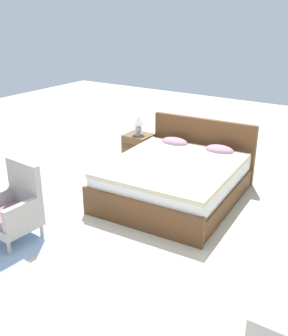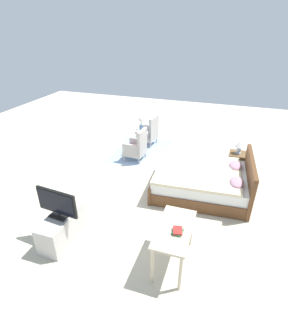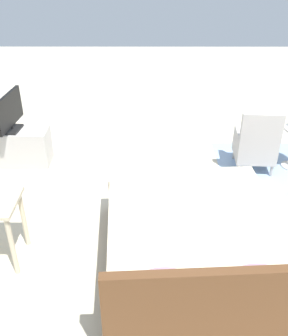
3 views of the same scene
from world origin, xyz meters
The scene contains 5 objects.
ground_plane centered at (0.00, 0.00, 0.00)m, with size 16.00×16.00×0.00m, color beige.
bed centered at (-0.14, 1.17, 0.30)m, with size 1.83×2.17×0.96m.
armchair_by_window_right centered at (-1.20, -0.83, 0.38)m, with size 0.57×0.57×0.92m.
nightstand centered at (-1.27, 1.87, 0.29)m, with size 0.44×0.41×0.58m.
table_lamp centered at (-1.27, 1.87, 0.79)m, with size 0.22×0.22×0.33m.
Camera 1 is at (2.33, -3.41, 2.57)m, focal length 42.00 mm.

